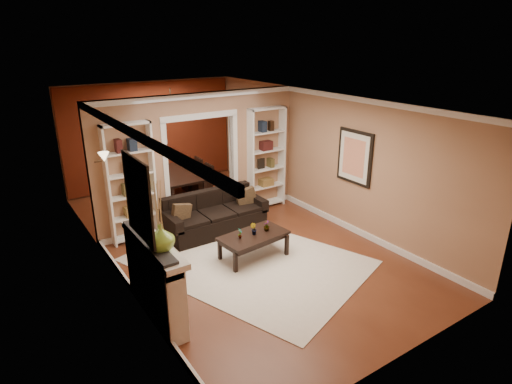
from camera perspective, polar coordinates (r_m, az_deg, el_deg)
floor at (r=8.47m, az=-3.34°, el=-6.23°), size 8.00×8.00×0.00m
ceiling at (r=7.67m, az=-3.75°, el=12.16°), size 8.00×8.00×0.00m
wall_back at (r=11.49m, az=-13.79°, el=7.47°), size 8.00×0.00×8.00m
wall_front at (r=5.19m, az=19.79°, el=-8.83°), size 8.00×0.00×8.00m
wall_left at (r=7.17m, az=-19.22°, el=-0.66°), size 0.00×8.00×8.00m
wall_right at (r=9.26m, az=8.60°, el=4.83°), size 0.00×8.00×8.00m
partition_wall at (r=8.98m, az=-7.43°, el=4.42°), size 4.50×0.15×2.70m
red_back_panel at (r=11.47m, az=-13.73°, el=7.29°), size 4.44×0.04×2.64m
dining_window at (r=11.39m, az=-13.75°, el=8.39°), size 0.78×0.03×0.98m
area_rug at (r=7.67m, az=-1.09°, el=-9.15°), size 3.92×4.59×0.01m
sofa at (r=8.62m, az=-5.49°, el=-2.87°), size 2.06×0.89×0.81m
pillow_left at (r=8.24m, az=-9.93°, el=-2.85°), size 0.38×0.14×0.37m
pillow_right at (r=8.87m, az=-1.32°, el=-0.74°), size 0.42×0.18×0.41m
coffee_table at (r=7.69m, az=-0.32°, el=-7.21°), size 1.27×0.78×0.46m
plant_left at (r=7.41m, az=-2.15°, el=-5.53°), size 0.12×0.12×0.19m
plant_center at (r=7.54m, az=-0.33°, el=-4.97°), size 0.13×0.14×0.21m
plant_right at (r=7.69m, az=1.42°, el=-4.52°), size 0.14×0.14×0.19m
bookshelf_left at (r=8.35m, az=-16.36°, el=1.09°), size 0.90×0.30×2.30m
bookshelf_right at (r=9.66m, az=1.34°, el=4.47°), size 0.90×0.30×2.30m
fireplace at (r=6.23m, az=-13.17°, el=-11.16°), size 0.32×1.70×1.16m
vase at (r=5.59m, az=-12.56°, el=-5.97°), size 0.38×0.38×0.37m
mirror at (r=5.66m, az=-15.46°, el=-0.87°), size 0.03×0.95×1.10m
wall_sconce at (r=7.56m, az=-20.03°, el=4.13°), size 0.18×0.18×0.22m
framed_art at (r=8.49m, az=12.99°, el=4.55°), size 0.04×0.85×1.05m
dining_table at (r=10.66m, az=-10.56°, el=0.92°), size 1.77×0.99×0.62m
dining_chair_nw at (r=10.17m, az=-12.75°, el=0.56°), size 0.50×0.50×0.87m
dining_chair_ne at (r=10.59m, az=-7.22°, el=1.53°), size 0.47×0.47×0.82m
dining_chair_sw at (r=10.71m, az=-13.94°, el=1.37°), size 0.48×0.48×0.84m
dining_chair_se at (r=11.10m, az=-8.63°, el=2.40°), size 0.51×0.51×0.84m
chandelier at (r=10.17m, az=-11.47°, el=9.91°), size 0.50×0.50×0.30m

